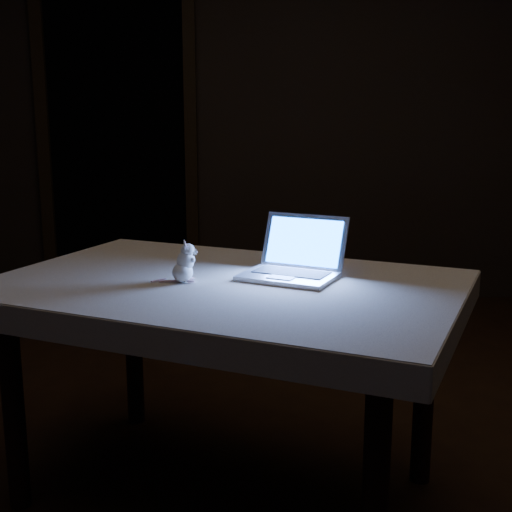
# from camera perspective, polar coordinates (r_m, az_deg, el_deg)

# --- Properties ---
(floor) EXTENTS (5.00, 5.00, 0.00)m
(floor) POSITION_cam_1_polar(r_m,az_deg,el_deg) (2.47, 4.01, -19.00)
(floor) COLOR black
(floor) RESTS_ON ground
(back_wall) EXTENTS (4.50, 0.04, 2.60)m
(back_wall) POSITION_cam_1_polar(r_m,az_deg,el_deg) (4.62, 2.27, 12.32)
(back_wall) COLOR black
(back_wall) RESTS_ON ground
(doorway) EXTENTS (1.06, 0.36, 2.13)m
(doorway) POSITION_cam_1_polar(r_m,az_deg,el_deg) (4.72, -11.42, 9.24)
(doorway) COLOR black
(doorway) RESTS_ON back_wall
(table) EXTENTS (1.61, 1.35, 0.73)m
(table) POSITION_cam_1_polar(r_m,az_deg,el_deg) (2.30, -2.53, -11.18)
(table) COLOR black
(table) RESTS_ON floor
(tablecloth) EXTENTS (1.69, 1.37, 0.09)m
(tablecloth) POSITION_cam_1_polar(r_m,az_deg,el_deg) (2.21, -3.22, -3.05)
(tablecloth) COLOR beige
(tablecloth) RESTS_ON table
(laptop) EXTENTS (0.38, 0.36, 0.20)m
(laptop) POSITION_cam_1_polar(r_m,az_deg,el_deg) (2.19, 2.71, 0.63)
(laptop) COLOR silver
(laptop) RESTS_ON tablecloth
(plush_mouse) EXTENTS (0.11, 0.11, 0.13)m
(plush_mouse) POSITION_cam_1_polar(r_m,az_deg,el_deg) (2.16, -6.16, -0.48)
(plush_mouse) COLOR white
(plush_mouse) RESTS_ON tablecloth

